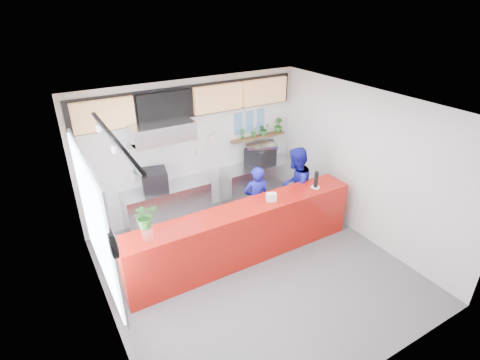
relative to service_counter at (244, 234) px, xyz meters
name	(u,v)px	position (x,y,z in m)	size (l,w,h in m)	color
floor	(255,269)	(0.00, -0.40, -0.55)	(5.00, 5.00, 0.00)	slate
ceiling	(258,109)	(0.00, -0.40, 2.45)	(5.00, 5.00, 0.00)	silver
wall_back	(194,149)	(0.00, 2.10, 0.95)	(5.00, 5.00, 0.00)	white
wall_left	(100,245)	(-2.50, -0.40, 0.95)	(5.00, 5.00, 0.00)	white
wall_right	(364,166)	(2.50, -0.40, 0.95)	(5.00, 5.00, 0.00)	white
service_counter	(244,234)	(0.00, 0.00, 0.00)	(4.50, 0.60, 1.10)	#B1140C
cream_band	(191,98)	(0.00, 2.09, 2.05)	(5.00, 0.02, 0.80)	beige
prep_bench	(168,206)	(-0.80, 1.80, -0.10)	(1.80, 0.60, 0.90)	#B2B5BA
panini_oven	(155,181)	(-1.02, 1.80, 0.57)	(0.49, 0.49, 0.44)	black
extraction_hood	(161,131)	(-0.80, 1.75, 1.60)	(1.20, 0.70, 0.35)	#B2B5BA
hood_lip	(162,141)	(-0.80, 1.75, 1.40)	(1.20, 0.70, 0.08)	#B2B5BA
right_bench	(258,181)	(1.50, 1.80, -0.10)	(1.80, 0.60, 0.90)	#B2B5BA
espresso_machine	(261,155)	(1.54, 1.80, 0.57)	(0.67, 0.48, 0.43)	black
espresso_tray	(261,145)	(1.54, 1.80, 0.83)	(0.70, 0.48, 0.06)	silver
herb_shelf	(258,137)	(1.60, 2.00, 0.95)	(1.40, 0.18, 0.04)	brown
menu_board_far_left	(104,115)	(-1.75, 1.98, 2.00)	(1.10, 0.10, 0.55)	tan
menu_board_mid_left	(165,106)	(-0.59, 1.98, 2.00)	(1.10, 0.10, 0.55)	black
menu_board_mid_right	(218,98)	(0.57, 1.98, 2.00)	(1.10, 0.10, 0.55)	tan
menu_board_far_right	(265,91)	(1.73, 1.98, 2.00)	(1.10, 0.10, 0.55)	tan
soffit	(192,101)	(0.00, 2.06, 2.00)	(4.80, 0.04, 0.65)	black
window_pane	(95,221)	(-2.47, -0.10, 1.15)	(0.04, 2.20, 1.90)	silver
window_frame	(96,221)	(-2.45, -0.10, 1.15)	(0.03, 2.30, 2.00)	#B2B5BA
wall_clock_rim	(113,246)	(-2.46, -1.30, 1.50)	(0.30, 0.30, 0.05)	black
wall_clock_face	(116,245)	(-2.43, -1.30, 1.50)	(0.26, 0.26, 0.02)	white
track_rail	(114,138)	(-2.10, -0.40, 2.39)	(0.05, 2.40, 0.04)	black
dec_plate_a	(200,137)	(0.15, 2.07, 1.20)	(0.24, 0.24, 0.03)	silver
dec_plate_b	(213,139)	(0.45, 2.07, 1.10)	(0.24, 0.24, 0.03)	silver
dec_plate_c	(201,150)	(0.15, 2.07, 0.90)	(0.24, 0.24, 0.03)	silver
dec_plate_d	(214,127)	(0.50, 2.07, 1.35)	(0.24, 0.24, 0.03)	silver
photo_frame_a	(238,119)	(1.10, 2.08, 1.45)	(0.20, 0.02, 0.25)	#598CBF
photo_frame_b	(249,117)	(1.40, 2.08, 1.45)	(0.20, 0.02, 0.25)	#598CBF
photo_frame_c	(261,115)	(1.70, 2.08, 1.45)	(0.20, 0.02, 0.25)	#598CBF
photo_frame_d	(238,129)	(1.10, 2.08, 1.20)	(0.20, 0.02, 0.25)	#598CBF
photo_frame_e	(249,127)	(1.40, 2.08, 1.20)	(0.20, 0.02, 0.25)	#598CBF
photo_frame_f	(260,125)	(1.70, 2.08, 1.20)	(0.20, 0.02, 0.25)	#598CBF
staff_center	(256,200)	(0.68, 0.64, 0.19)	(0.54, 0.36, 1.49)	#161798
staff_right	(295,187)	(1.55, 0.50, 0.32)	(0.85, 0.66, 1.74)	#161798
herb_a	(243,134)	(1.17, 2.00, 1.10)	(0.14, 0.10, 0.26)	#2C6E26
herb_b	(254,131)	(1.49, 2.00, 1.10)	(0.15, 0.12, 0.27)	#2C6E26
herb_c	(264,129)	(1.74, 2.00, 1.11)	(0.26, 0.22, 0.29)	#2C6E26
herb_d	(278,125)	(2.17, 2.00, 1.14)	(0.19, 0.17, 0.34)	#2C6E26
glass_vase	(148,233)	(-1.76, -0.04, 0.66)	(0.18, 0.18, 0.21)	white
basil_vase	(145,216)	(-1.76, -0.04, 0.97)	(0.36, 0.32, 0.40)	#2C6E26
napkin_holder	(271,197)	(0.56, -0.04, 0.63)	(0.18, 0.11, 0.16)	white
white_plate	(315,187)	(1.61, -0.05, 0.56)	(0.17, 0.17, 0.01)	white
pepper_mill	(316,179)	(1.61, -0.05, 0.73)	(0.08, 0.08, 0.32)	black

